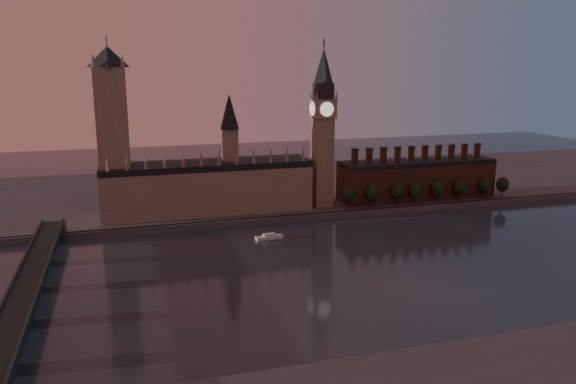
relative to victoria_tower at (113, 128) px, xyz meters
name	(u,v)px	position (x,y,z in m)	size (l,w,h in m)	color
ground	(380,268)	(120.00, -115.00, -59.09)	(900.00, 900.00, 0.00)	black
north_bank	(280,188)	(120.00, 63.04, -57.09)	(900.00, 182.00, 4.00)	#49494E
palace_of_westminster	(209,184)	(55.59, -0.09, -37.46)	(130.00, 30.30, 74.00)	gray
victoria_tower	(113,128)	(0.00, 0.00, 0.00)	(24.00, 24.00, 108.00)	gray
big_ben	(323,126)	(130.00, -5.00, -2.26)	(15.00, 15.00, 107.00)	gray
chimney_block	(417,179)	(200.00, -5.00, -41.27)	(110.00, 25.00, 37.00)	brown
embankment_tree_0	(348,195)	(142.73, -20.21, -45.62)	(8.60, 8.60, 14.88)	black
embankment_tree_1	(372,194)	(158.74, -20.86, -45.62)	(8.60, 8.60, 14.88)	black
embankment_tree_2	(397,191)	(177.50, -19.88, -45.62)	(8.60, 8.60, 14.88)	black
embankment_tree_3	(415,190)	(190.68, -20.04, -45.62)	(8.60, 8.60, 14.88)	black
embankment_tree_4	(437,189)	(207.07, -21.04, -45.62)	(8.60, 8.60, 14.88)	black
embankment_tree_5	(460,188)	(224.13, -21.48, -45.62)	(8.60, 8.60, 14.88)	black
embankment_tree_6	(484,186)	(243.86, -21.00, -45.62)	(8.60, 8.60, 14.88)	black
embankment_tree_7	(502,184)	(258.92, -20.70, -45.62)	(8.60, 8.60, 14.88)	black
westminster_bridge	(27,292)	(-35.00, -117.70, -51.65)	(14.00, 200.00, 11.55)	black
river_boat	(269,237)	(80.67, -54.98, -57.90)	(15.95, 6.11, 3.11)	silver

